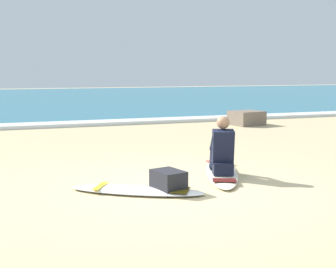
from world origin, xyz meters
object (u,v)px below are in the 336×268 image
(surfboard_spare_near, at_px, (137,190))
(beach_bag, at_px, (168,181))
(shoreline_rock, at_px, (246,118))
(surfboard_main, at_px, (221,171))
(surfer_seated, at_px, (222,151))

(surfboard_spare_near, relative_size, beach_bag, 4.09)
(surfboard_spare_near, xyz_separation_m, shoreline_rock, (5.62, 6.78, 0.19))
(surfboard_main, relative_size, beach_bag, 5.20)
(surfboard_spare_near, bearing_deg, surfboard_main, 22.79)
(surfboard_spare_near, distance_m, beach_bag, 0.47)
(shoreline_rock, bearing_deg, surfboard_spare_near, -129.68)
(surfer_seated, xyz_separation_m, shoreline_rock, (4.04, 6.32, -0.21))
(shoreline_rock, distance_m, beach_bag, 8.64)
(shoreline_rock, relative_size, beach_bag, 1.98)
(shoreline_rock, bearing_deg, beach_bag, -126.92)
(surfer_seated, height_order, shoreline_rock, surfer_seated)
(surfer_seated, height_order, surfboard_spare_near, surfer_seated)
(surfboard_spare_near, bearing_deg, shoreline_rock, 50.32)
(surfboard_spare_near, distance_m, shoreline_rock, 8.81)
(surfboard_main, xyz_separation_m, surfer_seated, (-0.12, -0.26, 0.40))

